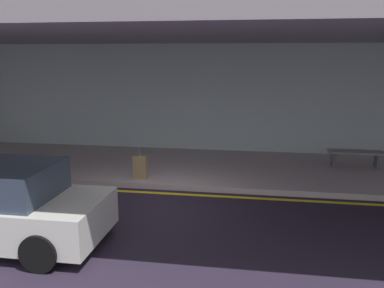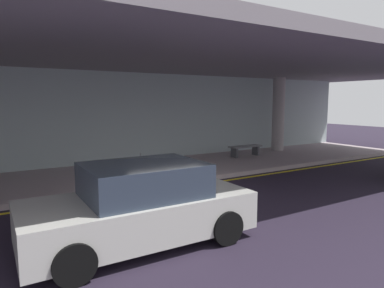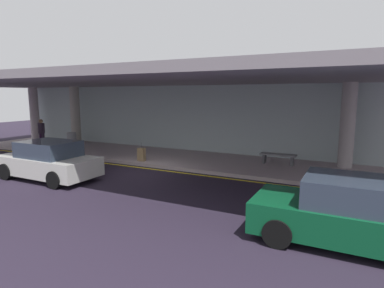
% 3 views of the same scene
% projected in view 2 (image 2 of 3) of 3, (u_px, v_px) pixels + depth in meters
% --- Properties ---
extents(ground_plane, '(60.00, 60.00, 0.00)m').
position_uv_depth(ground_plane, '(183.00, 195.00, 9.56)').
color(ground_plane, '#251D2D').
extents(sidewalk, '(26.00, 4.20, 0.15)m').
position_uv_depth(sidewalk, '(140.00, 172.00, 12.18)').
color(sidewalk, '#B1A0A3').
rests_on(sidewalk, ground).
extents(lane_stripe_yellow, '(26.00, 0.14, 0.01)m').
position_uv_depth(lane_stripe_yellow, '(171.00, 189.00, 10.18)').
color(lane_stripe_yellow, yellow).
rests_on(lane_stripe_yellow, ground).
extents(support_column_center, '(0.60, 0.60, 3.65)m').
position_uv_depth(support_column_center, '(278.00, 114.00, 17.07)').
color(support_column_center, '#ABA2A2').
rests_on(support_column_center, sidewalk).
extents(ceiling_overhang, '(28.00, 13.20, 0.30)m').
position_uv_depth(ceiling_overhang, '(144.00, 61.00, 11.27)').
color(ceiling_overhang, gray).
rests_on(ceiling_overhang, support_column_far_left).
extents(terminal_back_wall, '(26.00, 0.30, 3.80)m').
position_uv_depth(terminal_back_wall, '(118.00, 119.00, 13.87)').
color(terminal_back_wall, '#AABABB').
rests_on(terminal_back_wall, ground).
extents(car_silver, '(4.10, 1.92, 1.50)m').
position_uv_depth(car_silver, '(141.00, 206.00, 6.20)').
color(car_silver, beige).
rests_on(car_silver, ground).
extents(suitcase_upright_primary, '(0.36, 0.22, 0.90)m').
position_uv_depth(suitcase_upright_primary, '(141.00, 172.00, 10.36)').
color(suitcase_upright_primary, '#8D724E').
rests_on(suitcase_upright_primary, sidewalk).
extents(bench_metal, '(1.60, 0.50, 0.48)m').
position_uv_depth(bench_metal, '(245.00, 149.00, 15.27)').
color(bench_metal, slate).
rests_on(bench_metal, sidewalk).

